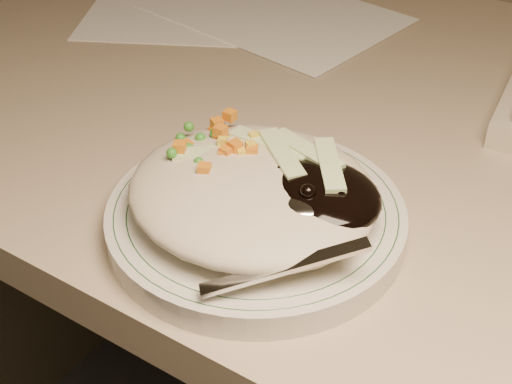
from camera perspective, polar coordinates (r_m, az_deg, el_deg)
The scene contains 5 objects.
desk at distance 0.82m, azimuth 15.02°, elevation -7.83°, with size 1.40×0.70×0.74m.
plate at distance 0.55m, azimuth 0.00°, elevation -2.16°, with size 0.23×0.23×0.02m, color beige.
plate_rim at distance 0.55m, azimuth 0.00°, elevation -1.35°, with size 0.22×0.22×0.00m.
meal at distance 0.53m, azimuth 0.34°, elevation 0.30°, with size 0.21×0.19×0.05m.
papers at distance 0.94m, azimuth -1.29°, elevation 14.24°, with size 0.42×0.33×0.00m.
Camera 1 is at (0.13, 0.79, 1.10)m, focal length 50.00 mm.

